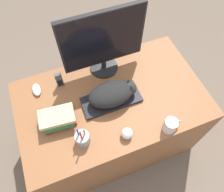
{
  "coord_description": "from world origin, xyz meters",
  "views": [
    {
      "loc": [
        -0.28,
        -0.32,
        2.04
      ],
      "look_at": [
        -0.0,
        0.38,
        0.79
      ],
      "focal_mm": 35.0,
      "sensor_mm": 36.0,
      "label": 1
    }
  ],
  "objects_px": {
    "baseball": "(127,133)",
    "pen_cup": "(83,138)",
    "book_stack": "(58,118)",
    "computer_mouse": "(37,90)",
    "coffee_mug": "(170,125)",
    "keyboard": "(111,100)",
    "phone": "(59,80)",
    "cat": "(114,93)",
    "monitor": "(103,42)"
  },
  "relations": [
    {
      "from": "baseball",
      "to": "pen_cup",
      "type": "bearing_deg",
      "value": 165.97
    },
    {
      "from": "book_stack",
      "to": "baseball",
      "type": "bearing_deg",
      "value": -33.75
    },
    {
      "from": "computer_mouse",
      "to": "coffee_mug",
      "type": "distance_m",
      "value": 0.94
    },
    {
      "from": "keyboard",
      "to": "phone",
      "type": "distance_m",
      "value": 0.39
    },
    {
      "from": "coffee_mug",
      "to": "baseball",
      "type": "xyz_separation_m",
      "value": [
        -0.27,
        0.06,
        -0.02
      ]
    },
    {
      "from": "coffee_mug",
      "to": "phone",
      "type": "distance_m",
      "value": 0.8
    },
    {
      "from": "cat",
      "to": "baseball",
      "type": "bearing_deg",
      "value": -93.86
    },
    {
      "from": "coffee_mug",
      "to": "phone",
      "type": "relative_size",
      "value": 0.92
    },
    {
      "from": "cat",
      "to": "pen_cup",
      "type": "distance_m",
      "value": 0.35
    },
    {
      "from": "monitor",
      "to": "coffee_mug",
      "type": "bearing_deg",
      "value": -70.61
    },
    {
      "from": "computer_mouse",
      "to": "book_stack",
      "type": "relative_size",
      "value": 0.46
    },
    {
      "from": "monitor",
      "to": "computer_mouse",
      "type": "relative_size",
      "value": 5.34
    },
    {
      "from": "computer_mouse",
      "to": "baseball",
      "type": "xyz_separation_m",
      "value": [
        0.46,
        -0.54,
        0.02
      ]
    },
    {
      "from": "baseball",
      "to": "cat",
      "type": "bearing_deg",
      "value": 86.14
    },
    {
      "from": "keyboard",
      "to": "phone",
      "type": "relative_size",
      "value": 3.17
    },
    {
      "from": "coffee_mug",
      "to": "pen_cup",
      "type": "xyz_separation_m",
      "value": [
        -0.53,
        0.12,
        -0.01
      ]
    },
    {
      "from": "coffee_mug",
      "to": "pen_cup",
      "type": "height_order",
      "value": "pen_cup"
    },
    {
      "from": "computer_mouse",
      "to": "coffee_mug",
      "type": "xyz_separation_m",
      "value": [
        0.73,
        -0.59,
        0.04
      ]
    },
    {
      "from": "monitor",
      "to": "phone",
      "type": "bearing_deg",
      "value": -174.64
    },
    {
      "from": "cat",
      "to": "monitor",
      "type": "bearing_deg",
      "value": 82.86
    },
    {
      "from": "pen_cup",
      "to": "baseball",
      "type": "height_order",
      "value": "pen_cup"
    },
    {
      "from": "pen_cup",
      "to": "baseball",
      "type": "distance_m",
      "value": 0.27
    },
    {
      "from": "keyboard",
      "to": "cat",
      "type": "distance_m",
      "value": 0.08
    },
    {
      "from": "phone",
      "to": "computer_mouse",
      "type": "bearing_deg",
      "value": 176.06
    },
    {
      "from": "monitor",
      "to": "book_stack",
      "type": "xyz_separation_m",
      "value": [
        -0.43,
        -0.31,
        -0.23
      ]
    },
    {
      "from": "cat",
      "to": "computer_mouse",
      "type": "relative_size",
      "value": 3.11
    },
    {
      "from": "computer_mouse",
      "to": "baseball",
      "type": "bearing_deg",
      "value": -49.39
    },
    {
      "from": "baseball",
      "to": "phone",
      "type": "relative_size",
      "value": 0.58
    },
    {
      "from": "cat",
      "to": "coffee_mug",
      "type": "distance_m",
      "value": 0.41
    },
    {
      "from": "pen_cup",
      "to": "book_stack",
      "type": "xyz_separation_m",
      "value": [
        -0.11,
        0.18,
        0.0
      ]
    },
    {
      "from": "cat",
      "to": "phone",
      "type": "xyz_separation_m",
      "value": [
        -0.31,
        0.25,
        -0.02
      ]
    },
    {
      "from": "coffee_mug",
      "to": "pen_cup",
      "type": "bearing_deg",
      "value": 167.2
    },
    {
      "from": "cat",
      "to": "coffee_mug",
      "type": "xyz_separation_m",
      "value": [
        0.25,
        -0.33,
        -0.03
      ]
    },
    {
      "from": "keyboard",
      "to": "book_stack",
      "type": "xyz_separation_m",
      "value": [
        -0.37,
        -0.02,
        0.04
      ]
    },
    {
      "from": "monitor",
      "to": "computer_mouse",
      "type": "xyz_separation_m",
      "value": [
        -0.51,
        -0.02,
        -0.26
      ]
    },
    {
      "from": "monitor",
      "to": "pen_cup",
      "type": "xyz_separation_m",
      "value": [
        -0.32,
        -0.49,
        -0.23
      ]
    },
    {
      "from": "monitor",
      "to": "pen_cup",
      "type": "bearing_deg",
      "value": -122.97
    },
    {
      "from": "keyboard",
      "to": "baseball",
      "type": "bearing_deg",
      "value": -90.45
    },
    {
      "from": "coffee_mug",
      "to": "monitor",
      "type": "bearing_deg",
      "value": 109.39
    },
    {
      "from": "coffee_mug",
      "to": "book_stack",
      "type": "height_order",
      "value": "coffee_mug"
    },
    {
      "from": "pen_cup",
      "to": "monitor",
      "type": "bearing_deg",
      "value": 57.03
    },
    {
      "from": "monitor",
      "to": "baseball",
      "type": "bearing_deg",
      "value": -95.53
    },
    {
      "from": "computer_mouse",
      "to": "phone",
      "type": "distance_m",
      "value": 0.18
    },
    {
      "from": "monitor",
      "to": "computer_mouse",
      "type": "distance_m",
      "value": 0.58
    },
    {
      "from": "baseball",
      "to": "phone",
      "type": "distance_m",
      "value": 0.6
    },
    {
      "from": "keyboard",
      "to": "monitor",
      "type": "relative_size",
      "value": 0.71
    },
    {
      "from": "monitor",
      "to": "pen_cup",
      "type": "height_order",
      "value": "monitor"
    },
    {
      "from": "monitor",
      "to": "pen_cup",
      "type": "relative_size",
      "value": 2.97
    },
    {
      "from": "computer_mouse",
      "to": "coffee_mug",
      "type": "bearing_deg",
      "value": -39.05
    },
    {
      "from": "baseball",
      "to": "phone",
      "type": "height_order",
      "value": "phone"
    }
  ]
}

